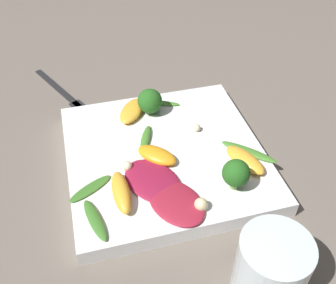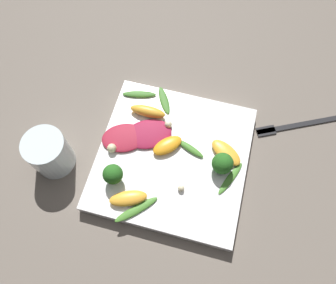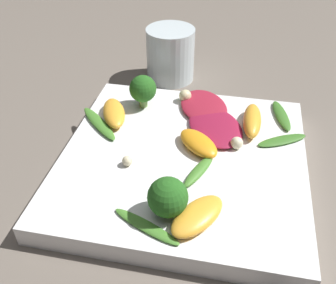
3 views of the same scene
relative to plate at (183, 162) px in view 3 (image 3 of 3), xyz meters
The scene contains 19 objects.
ground_plane 0.01m from the plate, ahead, with size 2.40×2.40×0.00m, color #6B6056.
plate is the anchor object (origin of this frame).
drinking_glass 0.24m from the plate, 165.08° to the right, with size 0.08×0.08×0.09m.
radicchio_leaf_0 0.07m from the plate, 151.18° to the left, with size 0.11×0.10×0.01m.
radicchio_leaf_1 0.11m from the plate, behind, with size 0.11×0.09×0.01m.
orange_segment_0 0.11m from the plate, 132.95° to the left, with size 0.08×0.02×0.02m.
orange_segment_1 0.03m from the plate, 132.84° to the left, with size 0.07×0.07×0.02m.
orange_segment_2 0.12m from the plate, 118.61° to the right, with size 0.08×0.05×0.02m.
orange_segment_3 0.11m from the plate, 17.04° to the left, with size 0.08×0.06×0.02m.
broccoli_floret_0 0.10m from the plate, ahead, with size 0.04×0.04×0.05m.
broccoli_floret_1 0.13m from the plate, 142.17° to the right, with size 0.04×0.04×0.05m.
arugula_sprig_0 0.13m from the plate, 112.54° to the left, with size 0.05×0.07×0.00m.
arugula_sprig_1 0.04m from the plate, 37.53° to the left, with size 0.06×0.04×0.01m.
arugula_sprig_2 0.13m from the plate, 107.42° to the right, with size 0.07×0.07×0.01m.
arugula_sprig_3 0.12m from the plate, ahead, with size 0.04×0.08×0.00m.
arugula_sprig_4 0.16m from the plate, 131.37° to the left, with size 0.07×0.03×0.01m.
macadamia_nut_0 0.07m from the plate, 111.98° to the left, with size 0.02×0.02×0.02m.
macadamia_nut_1 0.07m from the plate, 62.23° to the right, with size 0.01×0.01×0.01m.
macadamia_nut_2 0.12m from the plate, behind, with size 0.02×0.02×0.02m.
Camera 3 is at (0.36, 0.05, 0.33)m, focal length 42.00 mm.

